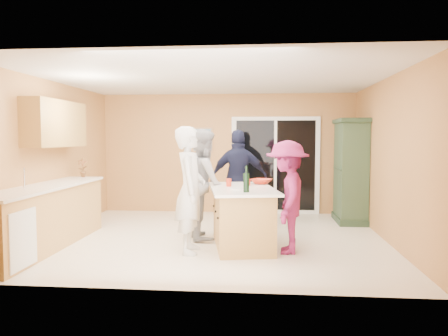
# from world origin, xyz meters

# --- Properties ---
(floor) EXTENTS (5.50, 5.50, 0.00)m
(floor) POSITION_xyz_m (0.00, 0.00, 0.00)
(floor) COLOR silver
(floor) RESTS_ON ground
(ceiling) EXTENTS (5.50, 5.00, 0.10)m
(ceiling) POSITION_xyz_m (0.00, 0.00, 2.60)
(ceiling) COLOR silver
(ceiling) RESTS_ON wall_back
(wall_back) EXTENTS (5.50, 0.10, 2.60)m
(wall_back) POSITION_xyz_m (0.00, 2.50, 1.30)
(wall_back) COLOR #F1AB63
(wall_back) RESTS_ON ground
(wall_front) EXTENTS (5.50, 0.10, 2.60)m
(wall_front) POSITION_xyz_m (0.00, -2.50, 1.30)
(wall_front) COLOR #F1AB63
(wall_front) RESTS_ON ground
(wall_left) EXTENTS (0.10, 5.00, 2.60)m
(wall_left) POSITION_xyz_m (-2.75, 0.00, 1.30)
(wall_left) COLOR #F1AB63
(wall_left) RESTS_ON ground
(wall_right) EXTENTS (0.10, 5.00, 2.60)m
(wall_right) POSITION_xyz_m (2.75, 0.00, 1.30)
(wall_right) COLOR #F1AB63
(wall_right) RESTS_ON ground
(left_cabinet_run) EXTENTS (0.65, 3.05, 1.24)m
(left_cabinet_run) POSITION_xyz_m (-2.45, -1.05, 0.46)
(left_cabinet_run) COLOR tan
(left_cabinet_run) RESTS_ON floor
(upper_cabinets) EXTENTS (0.35, 1.60, 0.75)m
(upper_cabinets) POSITION_xyz_m (-2.58, -0.20, 1.88)
(upper_cabinets) COLOR tan
(upper_cabinets) RESTS_ON wall_left
(sliding_door) EXTENTS (1.90, 0.07, 2.10)m
(sliding_door) POSITION_xyz_m (1.05, 2.46, 1.05)
(sliding_door) COLOR white
(sliding_door) RESTS_ON floor
(framed_picture) EXTENTS (0.46, 0.04, 0.56)m
(framed_picture) POSITION_xyz_m (-0.55, 2.48, 1.60)
(framed_picture) COLOR #AA7E55
(framed_picture) RESTS_ON wall_back
(kitchen_island) EXTENTS (1.20, 1.84, 0.90)m
(kitchen_island) POSITION_xyz_m (0.48, -0.49, 0.42)
(kitchen_island) COLOR tan
(kitchen_island) RESTS_ON floor
(green_hutch) EXTENTS (0.58, 1.10, 2.01)m
(green_hutch) POSITION_xyz_m (2.49, 1.62, 0.98)
(green_hutch) COLOR #243A26
(green_hutch) RESTS_ON floor
(woman_white) EXTENTS (0.49, 0.69, 1.81)m
(woman_white) POSITION_xyz_m (-0.24, -0.92, 0.90)
(woman_white) COLOR silver
(woman_white) RESTS_ON floor
(woman_grey) EXTENTS (0.91, 1.03, 1.79)m
(woman_grey) POSITION_xyz_m (-0.17, 0.00, 0.90)
(woman_grey) COLOR #939396
(woman_grey) RESTS_ON floor
(woman_navy) EXTENTS (1.11, 0.60, 1.80)m
(woman_navy) POSITION_xyz_m (0.35, 0.91, 0.90)
(woman_navy) COLOR black
(woman_navy) RESTS_ON floor
(woman_magenta) EXTENTS (0.67, 1.08, 1.61)m
(woman_magenta) POSITION_xyz_m (1.14, -0.80, 0.81)
(woman_magenta) COLOR #911F51
(woman_magenta) RESTS_ON floor
(serving_bowl) EXTENTS (0.43, 0.43, 0.08)m
(serving_bowl) POSITION_xyz_m (0.77, 0.06, 0.94)
(serving_bowl) COLOR red
(serving_bowl) RESTS_ON kitchen_island
(tulip_vase) EXTENTS (0.20, 0.15, 0.34)m
(tulip_vase) POSITION_xyz_m (-2.45, 0.52, 1.11)
(tulip_vase) COLOR #AF111A
(tulip_vase) RESTS_ON left_cabinet_run
(tumbler_near) EXTENTS (0.09, 0.09, 0.10)m
(tumbler_near) POSITION_xyz_m (0.56, -0.21, 0.95)
(tumbler_near) COLOR red
(tumbler_near) RESTS_ON kitchen_island
(tumbler_far) EXTENTS (0.08, 0.08, 0.12)m
(tumbler_far) POSITION_xyz_m (0.27, -0.36, 0.96)
(tumbler_far) COLOR red
(tumbler_far) RESTS_ON kitchen_island
(wine_bottle) EXTENTS (0.08, 0.08, 0.37)m
(wine_bottle) POSITION_xyz_m (0.57, -1.05, 1.04)
(wine_bottle) COLOR black
(wine_bottle) RESTS_ON kitchen_island
(white_plate) EXTENTS (0.30, 0.30, 0.02)m
(white_plate) POSITION_xyz_m (0.43, -0.69, 0.91)
(white_plate) COLOR silver
(white_plate) RESTS_ON kitchen_island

